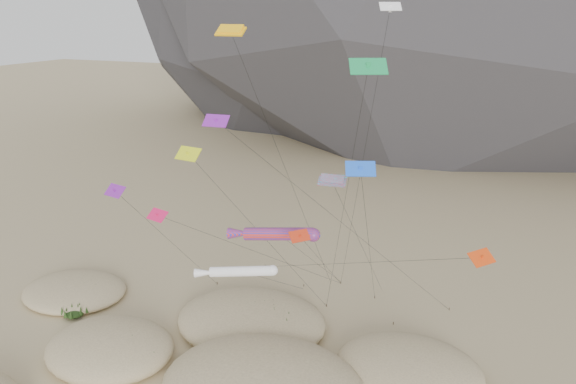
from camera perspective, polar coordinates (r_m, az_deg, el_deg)
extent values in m
ellipsoid|color=#CCB789|center=(54.72, -17.64, -14.89)|extent=(11.94, 10.15, 3.17)
ellipsoid|color=#CCB789|center=(56.55, -3.77, -12.89)|extent=(14.98, 12.74, 2.94)
ellipsoid|color=#CCB789|center=(50.94, 12.19, -17.19)|extent=(12.56, 10.67, 2.88)
ellipsoid|color=#CCB789|center=(66.40, -20.86, -9.37)|extent=(11.60, 9.86, 1.99)
ellipsoid|color=black|center=(53.66, -17.02, -15.43)|extent=(2.84, 2.43, 0.85)
ellipsoid|color=black|center=(53.04, -14.14, -15.71)|extent=(2.36, 2.02, 0.71)
ellipsoid|color=black|center=(57.34, -1.67, -11.99)|extent=(3.13, 2.68, 0.94)
ellipsoid|color=black|center=(55.73, -0.76, -13.07)|extent=(2.28, 1.95, 0.68)
ellipsoid|color=black|center=(51.38, 13.90, -16.92)|extent=(2.65, 2.27, 0.80)
ellipsoid|color=black|center=(50.70, 11.43, -17.39)|extent=(2.45, 2.10, 0.74)
ellipsoid|color=black|center=(65.45, -20.12, -9.64)|extent=(2.54, 2.17, 0.76)
ellipsoid|color=black|center=(62.03, -20.93, -11.45)|extent=(2.11, 1.81, 0.63)
cylinder|color=#3F2D1E|center=(63.98, 1.62, -9.46)|extent=(0.08, 0.08, 0.30)
cylinder|color=#3F2D1E|center=(64.84, 5.39, -9.14)|extent=(0.08, 0.08, 0.30)
cylinder|color=#3F2D1E|center=(60.14, 3.94, -11.42)|extent=(0.08, 0.08, 0.30)
cylinder|color=#3F2D1E|center=(62.28, 8.80, -10.50)|extent=(0.08, 0.08, 0.30)
cylinder|color=#3F2D1E|center=(57.92, 10.66, -12.97)|extent=(0.08, 0.08, 0.30)
cylinder|color=#3F2D1E|center=(68.49, -2.31, -7.51)|extent=(0.08, 0.08, 0.30)
cylinder|color=#3F2D1E|center=(61.70, 16.07, -11.34)|extent=(0.08, 0.08, 0.30)
cylinder|color=#3F2D1E|center=(64.91, -7.20, -9.18)|extent=(0.08, 0.08, 0.30)
cylinder|color=red|center=(49.06, -0.96, -4.28)|extent=(6.40, 1.94, 1.79)
sphere|color=red|center=(48.25, 2.60, -4.38)|extent=(1.20, 1.20, 1.20)
cone|color=red|center=(50.17, -4.73, -4.21)|extent=(2.69, 1.35, 1.28)
cylinder|color=black|center=(57.12, 2.60, -7.00)|extent=(1.45, 14.29, 11.08)
cylinder|color=white|center=(47.08, -4.78, -8.04)|extent=(5.31, 2.37, 1.20)
sphere|color=white|center=(46.62, -1.57, -7.96)|extent=(0.88, 0.88, 0.88)
cone|color=white|center=(47.75, -8.21, -8.12)|extent=(2.27, 1.36, 0.90)
cylinder|color=black|center=(55.24, -1.16, -9.06)|extent=(0.29, 15.14, 9.07)
cube|color=#FFB40D|center=(46.10, -5.86, 15.93)|extent=(2.42, 1.00, 0.72)
cube|color=#FFB40D|center=(46.10, -5.86, 16.16)|extent=(2.06, 0.78, 0.70)
cylinder|color=black|center=(54.18, 0.19, 1.25)|extent=(4.11, 14.74, 28.07)
cube|color=red|center=(43.78, 4.51, 1.09)|extent=(2.28, 1.16, 0.61)
cube|color=red|center=(43.72, 4.51, 1.34)|extent=(1.93, 0.93, 0.61)
cylinder|color=black|center=(53.66, 7.48, -5.40)|extent=(1.11, 15.73, 16.99)
cube|color=purple|center=(45.36, -7.33, 7.19)|extent=(2.14, 1.20, 0.85)
cube|color=purple|center=(45.39, -7.32, 7.01)|extent=(0.27, 0.30, 0.69)
cylinder|color=black|center=(51.80, 6.11, -3.62)|extent=(17.99, 15.40, 21.24)
cube|color=#16934D|center=(41.29, 8.16, 12.53)|extent=(3.01, 2.33, 1.06)
cube|color=#16934D|center=(41.30, 8.15, 12.32)|extent=(0.43, 0.43, 0.91)
cylinder|color=black|center=(49.63, 5.65, -1.76)|extent=(6.00, 10.02, 25.81)
cube|color=#CEDA17|center=(45.55, -10.11, 3.85)|extent=(2.22, 1.27, 0.92)
cube|color=#CEDA17|center=(45.58, -10.10, 3.67)|extent=(0.29, 0.35, 0.69)
cylinder|color=black|center=(52.02, -2.17, -4.93)|extent=(7.78, 12.71, 18.71)
cube|color=#DD1453|center=(46.57, -13.13, -2.31)|extent=(1.96, 1.33, 0.73)
cube|color=#DD1453|center=(46.62, -13.12, -2.48)|extent=(0.27, 0.28, 0.61)
cylinder|color=black|center=(54.93, -2.39, -6.41)|extent=(9.63, 20.14, 13.85)
cube|color=red|center=(44.50, 1.18, -4.49)|extent=(1.66, 1.75, 0.74)
cube|color=red|center=(44.56, 1.18, -4.66)|extent=(0.33, 0.32, 0.54)
cylinder|color=black|center=(54.61, 3.66, -7.30)|extent=(1.57, 17.04, 12.62)
cube|color=#E43C0C|center=(42.21, 19.08, -6.32)|extent=(2.00, 2.20, 0.79)
cube|color=#E43C0C|center=(42.27, 19.06, -6.50)|extent=(0.34, 0.34, 0.68)
cylinder|color=black|center=(54.48, 5.83, -7.22)|extent=(24.98, 17.24, 12.97)
cube|color=purple|center=(50.29, -17.18, 0.12)|extent=(2.11, 1.34, 0.86)
cube|color=purple|center=(50.34, -17.16, -0.05)|extent=(0.30, 0.35, 0.65)
cylinder|color=black|center=(57.22, -11.58, -5.19)|extent=(1.90, 13.27, 14.87)
cube|color=blue|center=(40.18, 7.38, 2.36)|extent=(2.38, 1.75, 0.88)
cube|color=blue|center=(40.22, 7.37, 2.15)|extent=(0.34, 0.36, 0.72)
cylinder|color=black|center=(50.94, 8.24, -5.52)|extent=(2.13, 16.08, 18.90)
cube|color=white|center=(46.39, 10.37, 18.06)|extent=(1.88, 1.48, 0.66)
cube|color=white|center=(46.39, 10.35, 17.87)|extent=(0.27, 0.27, 0.57)
cylinder|color=black|center=(54.07, 7.42, 2.11)|extent=(6.29, 10.09, 29.89)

